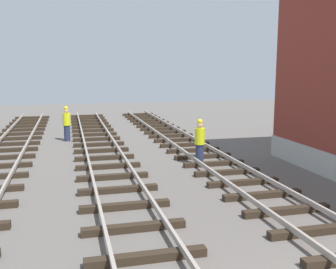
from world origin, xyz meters
TOP-DOWN VIEW (x-y plane):
  - track_worker_foreground at (-4.39, 17.20)m, footprint 0.40×0.40m
  - track_worker_distant at (0.76, 10.42)m, footprint 0.40×0.40m

SIDE VIEW (x-z plane):
  - track_worker_foreground at x=-4.39m, z-range -0.01..1.86m
  - track_worker_distant at x=0.76m, z-range -0.01..1.86m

